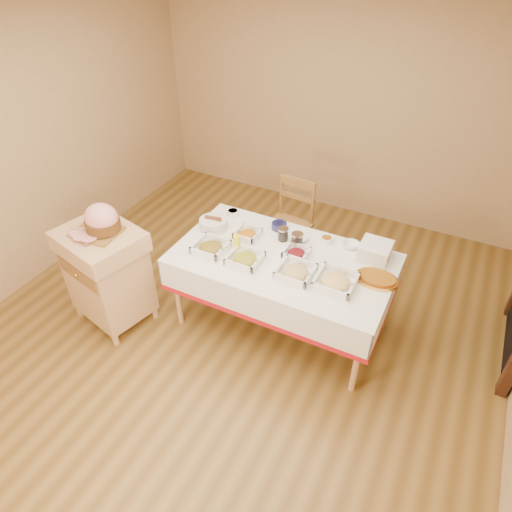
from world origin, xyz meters
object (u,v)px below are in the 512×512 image
(dining_table, at_px, (282,272))
(preserve_jar_right, at_px, (297,241))
(dining_chair, at_px, (289,224))
(bread_basket, at_px, (213,224))
(preserve_jar_left, at_px, (283,235))
(butcher_cart, at_px, (107,272))
(brass_platter, at_px, (377,279))
(plate_stack, at_px, (375,251))
(ham_on_board, at_px, (101,221))
(mustard_bottle, at_px, (237,242))

(dining_table, distance_m, preserve_jar_right, 0.30)
(dining_chair, bearing_deg, bread_basket, -119.41)
(preserve_jar_left, bearing_deg, butcher_cart, -146.54)
(dining_table, xyz_separation_m, brass_platter, (0.77, 0.06, 0.18))
(preserve_jar_left, distance_m, brass_platter, 0.89)
(preserve_jar_left, relative_size, bread_basket, 0.47)
(plate_stack, relative_size, brass_platter, 0.72)
(dining_table, xyz_separation_m, butcher_cart, (-1.40, -0.62, -0.06))
(dining_chair, distance_m, preserve_jar_left, 0.75)
(dining_chair, relative_size, brass_platter, 2.76)
(butcher_cart, xyz_separation_m, brass_platter, (2.17, 0.69, 0.24))
(dining_chair, xyz_separation_m, plate_stack, (0.99, -0.52, 0.34))
(ham_on_board, bearing_deg, brass_platter, 17.08)
(dining_table, relative_size, preserve_jar_left, 15.20)
(bread_basket, bearing_deg, dining_table, -8.46)
(dining_chair, xyz_separation_m, preserve_jar_left, (0.21, -0.64, 0.33))
(ham_on_board, bearing_deg, butcher_cart, -141.87)
(dining_table, relative_size, bread_basket, 7.15)
(butcher_cart, bearing_deg, dining_chair, 54.00)
(preserve_jar_left, distance_m, plate_stack, 0.79)
(preserve_jar_right, relative_size, mustard_bottle, 0.68)
(plate_stack, xyz_separation_m, brass_platter, (0.10, -0.28, -0.05))
(dining_table, bearing_deg, mustard_bottle, -166.96)
(preserve_jar_left, height_order, plate_stack, plate_stack)
(plate_stack, bearing_deg, dining_table, -152.92)
(plate_stack, distance_m, brass_platter, 0.30)
(preserve_jar_left, distance_m, preserve_jar_right, 0.15)
(preserve_jar_right, bearing_deg, plate_stack, 13.07)
(butcher_cart, relative_size, brass_platter, 2.77)
(plate_stack, bearing_deg, ham_on_board, -155.23)
(ham_on_board, bearing_deg, preserve_jar_right, 29.47)
(preserve_jar_right, distance_m, brass_platter, 0.74)
(dining_chair, distance_m, mustard_bottle, 1.03)
(dining_table, xyz_separation_m, bread_basket, (-0.74, 0.11, 0.21))
(preserve_jar_left, height_order, bread_basket, preserve_jar_left)
(ham_on_board, bearing_deg, plate_stack, 24.77)
(dining_chair, bearing_deg, butcher_cart, -126.00)
(bread_basket, bearing_deg, preserve_jar_left, 10.63)
(plate_stack, bearing_deg, preserve_jar_left, -171.65)
(mustard_bottle, bearing_deg, butcher_cart, -152.11)
(dining_chair, relative_size, preserve_jar_left, 7.88)
(preserve_jar_right, bearing_deg, dining_table, -101.25)
(dining_table, height_order, plate_stack, plate_stack)
(preserve_jar_right, bearing_deg, dining_chair, 117.80)
(butcher_cart, bearing_deg, ham_on_board, 38.13)
(butcher_cart, relative_size, preserve_jar_left, 7.92)
(mustard_bottle, distance_m, plate_stack, 1.15)
(preserve_jar_left, height_order, preserve_jar_right, preserve_jar_right)
(preserve_jar_right, relative_size, brass_platter, 0.38)
(dining_table, height_order, preserve_jar_right, preserve_jar_right)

